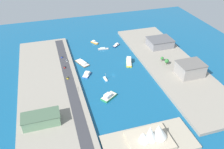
# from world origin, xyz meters

# --- Properties ---
(ground_plane) EXTENTS (440.00, 440.00, 0.00)m
(ground_plane) POSITION_xyz_m (0.00, 0.00, 0.00)
(ground_plane) COLOR #145684
(quay_west) EXTENTS (70.00, 240.00, 3.59)m
(quay_west) POSITION_xyz_m (-80.06, 0.00, 1.80)
(quay_west) COLOR gray
(quay_west) RESTS_ON ground_plane
(quay_east) EXTENTS (70.00, 240.00, 3.59)m
(quay_east) POSITION_xyz_m (80.06, 0.00, 1.80)
(quay_east) COLOR gray
(quay_east) RESTS_ON ground_plane
(peninsula_point) EXTENTS (82.77, 38.18, 2.00)m
(peninsula_point) POSITION_xyz_m (1.68, 112.48, 1.00)
(peninsula_point) COLOR #A89E89
(peninsula_point) RESTS_ON ground_plane
(road_strip) EXTENTS (11.24, 228.00, 0.15)m
(road_strip) POSITION_xyz_m (56.17, 0.00, 3.67)
(road_strip) COLOR #38383D
(road_strip) RESTS_ON quay_east
(water_taxi_orange) EXTENTS (10.62, 14.04, 3.73)m
(water_taxi_orange) POSITION_xyz_m (2.06, -95.54, 1.37)
(water_taxi_orange) COLOR orange
(water_taxi_orange) RESTS_ON ground_plane
(sailboat_small_white) EXTENTS (3.67, 10.60, 9.53)m
(sailboat_small_white) POSITION_xyz_m (12.59, 6.39, 0.91)
(sailboat_small_white) COLOR white
(sailboat_small_white) RESTS_ON ground_plane
(ferry_green_doubledeck) EXTENTS (20.22, 17.62, 6.00)m
(ferry_green_doubledeck) POSITION_xyz_m (18.77, 41.83, 2.08)
(ferry_green_doubledeck) COLOR #2D8C4C
(ferry_green_doubledeck) RESTS_ON ground_plane
(barge_flat_brown) EXTENTS (17.47, 25.02, 3.49)m
(barge_flat_brown) POSITION_xyz_m (32.70, -39.24, 1.29)
(barge_flat_brown) COLOR brown
(barge_flat_brown) RESTS_ON ground_plane
(ferry_yellow_fast) EXTENTS (14.04, 24.90, 7.47)m
(ferry_yellow_fast) POSITION_xyz_m (-28.83, -22.11, 2.70)
(ferry_yellow_fast) COLOR yellow
(ferry_yellow_fast) RESTS_ON ground_plane
(patrol_launch_navy) EXTENTS (13.11, 11.73, 3.53)m
(patrol_launch_navy) POSITION_xyz_m (-28.06, -76.29, 1.29)
(patrol_launch_navy) COLOR #1E284C
(patrol_launch_navy) RESTS_ON ground_plane
(yacht_sleek_gray) EXTENTS (17.06, 5.40, 3.13)m
(yacht_sleek_gray) POSITION_xyz_m (-5.38, -70.54, 1.19)
(yacht_sleek_gray) COLOR #999EA3
(yacht_sleek_gray) RESTS_ON ground_plane
(catamaran_blue) EXTENTS (13.86, 15.95, 4.30)m
(catamaran_blue) POSITION_xyz_m (32.77, -9.08, 1.61)
(catamaran_blue) COLOR blue
(catamaran_blue) RESTS_ON ground_plane
(warehouse_low_gray) EXTENTS (35.67, 28.65, 12.00)m
(warehouse_low_gray) POSITION_xyz_m (-88.76, -49.82, 9.62)
(warehouse_low_gray) COLOR gray
(warehouse_low_gray) RESTS_ON quay_west
(terminal_long_green) EXTENTS (35.58, 17.13, 10.99)m
(terminal_long_green) POSITION_xyz_m (91.51, 64.00, 9.12)
(terminal_long_green) COLOR slate
(terminal_long_green) RESTS_ON quay_east
(carpark_squat_concrete) EXTENTS (31.68, 25.06, 16.67)m
(carpark_squat_concrete) POSITION_xyz_m (-88.80, 31.73, 11.96)
(carpark_squat_concrete) COLOR gray
(carpark_squat_concrete) RESTS_ON quay_west
(van_white) EXTENTS (1.91, 4.58, 1.60)m
(van_white) POSITION_xyz_m (52.71, -45.61, 4.52)
(van_white) COLOR black
(van_white) RESTS_ON road_strip
(taxi_yellow_cab) EXTENTS (2.08, 5.23, 1.67)m
(taxi_yellow_cab) POSITION_xyz_m (57.82, -4.10, 4.56)
(taxi_yellow_cab) COLOR black
(taxi_yellow_cab) RESTS_ON road_strip
(hatchback_blue) EXTENTS (1.86, 4.36, 1.57)m
(hatchback_blue) POSITION_xyz_m (58.03, -57.57, 4.52)
(hatchback_blue) COLOR black
(hatchback_blue) RESTS_ON road_strip
(pickup_red) EXTENTS (2.06, 5.02, 1.68)m
(pickup_red) POSITION_xyz_m (57.94, -29.76, 4.56)
(pickup_red) COLOR black
(pickup_red) RESTS_ON road_strip
(traffic_light_waterfront) EXTENTS (0.36, 0.36, 6.50)m
(traffic_light_waterfront) POSITION_xyz_m (49.52, 25.55, 7.94)
(traffic_light_waterfront) COLOR black
(traffic_light_waterfront) RESTS_ON quay_east
(opera_landmark) EXTENTS (38.63, 29.70, 18.86)m
(opera_landmark) POSITION_xyz_m (0.19, 112.48, 8.68)
(opera_landmark) COLOR #BCAD93
(opera_landmark) RESTS_ON peninsula_point
(park_tree_cluster) EXTENTS (6.69, 14.75, 8.52)m
(park_tree_cluster) POSITION_xyz_m (-72.41, -0.72, 8.96)
(park_tree_cluster) COLOR brown
(park_tree_cluster) RESTS_ON quay_west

